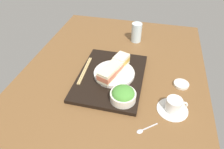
# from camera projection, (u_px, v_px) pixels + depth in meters

# --- Properties ---
(ground_plane) EXTENTS (1.40, 1.00, 0.03)m
(ground_plane) POSITION_uv_depth(u_px,v_px,m) (112.00, 78.00, 1.09)
(ground_plane) COLOR brown
(serving_tray) EXTENTS (0.45, 0.34, 0.02)m
(serving_tray) POSITION_uv_depth(u_px,v_px,m) (110.00, 77.00, 1.06)
(serving_tray) COLOR black
(serving_tray) RESTS_ON ground_plane
(sandwich_plate) EXTENTS (0.21, 0.21, 0.02)m
(sandwich_plate) POSITION_uv_depth(u_px,v_px,m) (114.00, 73.00, 1.06)
(sandwich_plate) COLOR white
(sandwich_plate) RESTS_ON serving_tray
(sandwich_near) EXTENTS (0.10, 0.09, 0.06)m
(sandwich_near) POSITION_uv_depth(u_px,v_px,m) (121.00, 60.00, 1.08)
(sandwich_near) COLOR #EFE5C1
(sandwich_near) RESTS_ON sandwich_plate
(sandwich_middle) EXTENTS (0.10, 0.09, 0.06)m
(sandwich_middle) POSITION_uv_depth(u_px,v_px,m) (114.00, 68.00, 1.03)
(sandwich_middle) COLOR beige
(sandwich_middle) RESTS_ON sandwich_plate
(sandwich_far) EXTENTS (0.10, 0.09, 0.06)m
(sandwich_far) POSITION_uv_depth(u_px,v_px,m) (107.00, 76.00, 0.98)
(sandwich_far) COLOR beige
(sandwich_far) RESTS_ON sandwich_plate
(salad_bowl) EXTENTS (0.12, 0.12, 0.07)m
(salad_bowl) POSITION_uv_depth(u_px,v_px,m) (123.00, 95.00, 0.91)
(salad_bowl) COLOR silver
(salad_bowl) RESTS_ON serving_tray
(chopsticks_pair) EXTENTS (0.23, 0.03, 0.01)m
(chopsticks_pair) POSITION_uv_depth(u_px,v_px,m) (85.00, 70.00, 1.08)
(chopsticks_pair) COLOR tan
(chopsticks_pair) RESTS_ON serving_tray
(coffee_cup) EXTENTS (0.14, 0.14, 0.07)m
(coffee_cup) POSITION_uv_depth(u_px,v_px,m) (174.00, 106.00, 0.89)
(coffee_cup) COLOR white
(coffee_cup) RESTS_ON ground_plane
(drinking_glass) EXTENTS (0.07, 0.07, 0.13)m
(drinking_glass) POSITION_uv_depth(u_px,v_px,m) (136.00, 32.00, 1.33)
(drinking_glass) COLOR silver
(drinking_glass) RESTS_ON ground_plane
(small_sauce_dish) EXTENTS (0.08, 0.08, 0.01)m
(small_sauce_dish) POSITION_uv_depth(u_px,v_px,m) (181.00, 84.00, 1.02)
(small_sauce_dish) COLOR silver
(small_sauce_dish) RESTS_ON ground_plane
(teaspoon) EXTENTS (0.07, 0.09, 0.01)m
(teaspoon) POSITION_uv_depth(u_px,v_px,m) (143.00, 130.00, 0.82)
(teaspoon) COLOR silver
(teaspoon) RESTS_ON ground_plane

